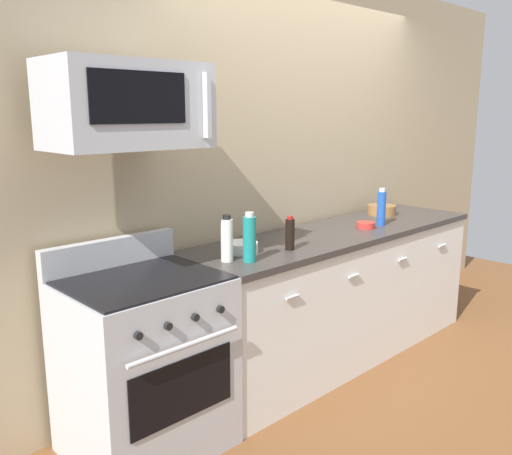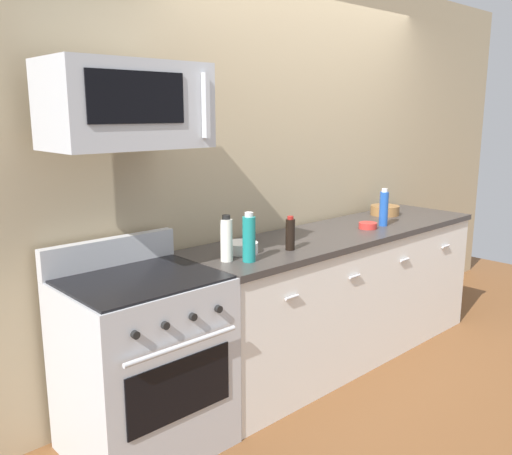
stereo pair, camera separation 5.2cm
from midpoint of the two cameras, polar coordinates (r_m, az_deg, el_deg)
ground_plane at (r=4.09m, az=8.13°, el=-12.97°), size 6.65×6.65×0.00m
back_wall at (r=3.99m, az=4.04°, el=6.69°), size 5.54×0.10×2.70m
counter_unit at (r=3.92m, az=8.34°, el=-6.86°), size 2.45×0.66×0.92m
range_oven at (r=2.91m, az=-12.13°, el=-13.73°), size 0.76×0.69×1.07m
microwave at (r=2.66m, az=-13.89°, el=12.34°), size 0.74×0.44×0.40m
bottle_vinegar_white at (r=2.95m, az=-3.58°, el=-1.26°), size 0.07×0.07×0.26m
bottle_soy_sauce_dark at (r=3.20m, az=3.12°, el=-0.67°), size 0.06×0.06×0.20m
bottle_sparkling_teal at (r=2.94m, az=-1.20°, el=-1.14°), size 0.07×0.07×0.27m
bottle_soda_blue at (r=3.98m, az=12.66°, el=2.03°), size 0.06×0.06×0.27m
bowl_white_ceramic at (r=3.15m, az=-2.00°, el=-2.07°), size 0.19×0.19×0.06m
bowl_wooden_salad at (r=4.42m, az=12.74°, el=1.85°), size 0.22×0.22×0.08m
bowl_red_small at (r=3.88m, az=11.07°, el=0.27°), size 0.13×0.13×0.04m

